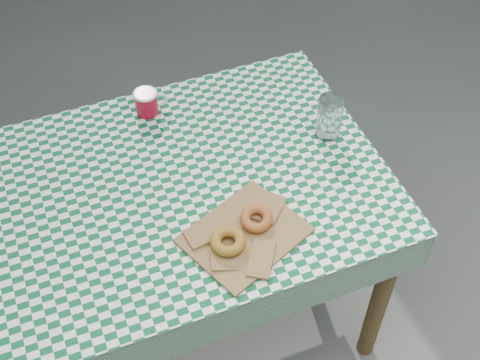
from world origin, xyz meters
The scene contains 8 objects.
ground centered at (0.00, 0.00, 0.00)m, with size 60.00×60.00×0.00m, color #4F4F4A.
table centered at (-0.13, -0.04, 0.38)m, with size 1.29×0.86×0.75m, color brown.
tablecloth centered at (-0.13, -0.04, 0.75)m, with size 1.31×0.88×0.01m, color #0D532B.
paper_bag centered at (0.02, -0.29, 0.76)m, with size 0.31×0.25×0.02m, color olive.
bagel_front centered at (-0.04, -0.31, 0.79)m, with size 0.10×0.10×0.03m, color olive.
bagel_back centered at (0.06, -0.27, 0.79)m, with size 0.09×0.09×0.03m, color #A04821.
coffee_mug centered at (-0.07, 0.30, 0.80)m, with size 0.15×0.15×0.08m, color #A50A21, non-canonical shape.
drinking_glass centered at (0.42, -0.03, 0.83)m, with size 0.08×0.08×0.14m, color white.
Camera 1 is at (-0.41, -1.24, 2.20)m, focal length 48.33 mm.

